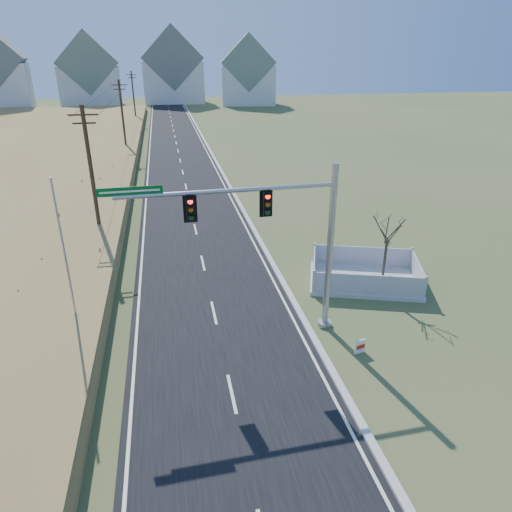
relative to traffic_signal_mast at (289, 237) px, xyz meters
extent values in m
plane|color=#435529|center=(-3.13, -1.86, -4.71)|extent=(260.00, 260.00, 0.00)
cube|color=black|center=(-3.13, 48.14, -4.68)|extent=(8.00, 180.00, 0.06)
cube|color=#B2AFA8|center=(1.02, 48.14, -4.62)|extent=(0.30, 180.00, 0.18)
cylinder|color=#422D1E|center=(-9.63, 13.14, -0.21)|extent=(0.26, 0.26, 9.00)
cube|color=#422D1E|center=(-9.63, 13.14, 3.69)|extent=(1.80, 0.10, 0.10)
cube|color=#422D1E|center=(-9.63, 13.14, 3.19)|extent=(1.40, 0.10, 0.10)
cylinder|color=#422D1E|center=(-9.63, 43.14, -0.21)|extent=(0.26, 0.26, 9.00)
cube|color=#422D1E|center=(-9.63, 43.14, 3.69)|extent=(1.80, 0.10, 0.10)
cube|color=#422D1E|center=(-9.63, 43.14, 3.19)|extent=(1.40, 0.10, 0.10)
cylinder|color=#422D1E|center=(-9.63, 73.14, -0.21)|extent=(0.26, 0.26, 9.00)
cube|color=#422D1E|center=(-9.63, 73.14, 3.69)|extent=(1.80, 0.10, 0.10)
cube|color=#422D1E|center=(-9.63, 73.14, 3.19)|extent=(1.40, 0.10, 0.10)
cube|color=silver|center=(-21.13, 106.14, -0.21)|extent=(14.66, 10.95, 9.00)
cube|color=slate|center=(-21.13, 106.14, 5.19)|extent=(14.93, 11.17, 14.26)
cube|color=silver|center=(-1.13, 110.14, 0.29)|extent=(15.00, 10.00, 10.00)
cube|color=slate|center=(-1.13, 110.14, 6.19)|extent=(15.27, 10.20, 15.27)
cube|color=silver|center=(16.87, 102.14, -0.21)|extent=(13.87, 10.31, 9.00)
cube|color=slate|center=(16.87, 102.14, 5.19)|extent=(14.12, 10.51, 13.24)
cylinder|color=#9EA0A5|center=(1.90, 0.05, -4.60)|extent=(0.67, 0.67, 0.22)
cylinder|color=#9EA0A5|center=(1.90, 0.05, -0.83)|extent=(0.29, 0.29, 7.76)
cylinder|color=#9EA0A5|center=(-2.53, -0.07, 2.16)|extent=(8.87, 0.42, 0.18)
cube|color=black|center=(-0.98, -0.03, 1.54)|extent=(0.35, 0.29, 1.05)
cube|color=black|center=(-4.08, -0.11, 1.54)|extent=(0.35, 0.29, 1.05)
cube|color=#04541A|center=(-6.30, -0.17, 2.38)|extent=(2.44, 0.11, 0.33)
cube|color=#B7B5AD|center=(5.58, 3.93, -4.60)|extent=(6.98, 5.78, 0.23)
cube|color=#B0B0B5|center=(4.98, 2.13, -3.92)|extent=(5.42, 1.87, 1.14)
cube|color=#B0B0B5|center=(6.18, 5.73, -3.92)|extent=(5.42, 1.87, 1.14)
cube|color=#B0B0B5|center=(2.88, 4.83, -3.92)|extent=(1.27, 3.62, 1.14)
cube|color=#B0B0B5|center=(8.28, 3.03, -3.92)|extent=(1.27, 3.62, 1.14)
cube|color=white|center=(2.67, -2.35, -4.36)|extent=(0.53, 0.18, 0.66)
cube|color=red|center=(2.67, -2.38, -4.36)|extent=(0.42, 0.12, 0.19)
cylinder|color=#B7B5AD|center=(-9.35, 1.30, -4.64)|extent=(0.33, 0.33, 0.15)
cylinder|color=#9EA0A5|center=(-9.35, 1.30, -1.00)|extent=(0.09, 0.09, 7.41)
cylinder|color=#4C3F33|center=(5.86, 2.37, -3.16)|extent=(0.14, 0.14, 3.10)
camera|label=1|loc=(-4.90, -17.41, 7.11)|focal=32.00mm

